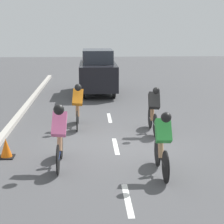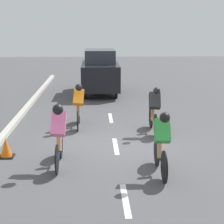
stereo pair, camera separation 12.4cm
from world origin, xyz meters
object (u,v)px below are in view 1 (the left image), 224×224
cyclist_green (163,142)px  traffic_cone (6,148)px  support_car (98,72)px  cyclist_black (154,109)px  cyclist_orange (78,104)px  cyclist_pink (59,133)px

cyclist_green → traffic_cone: (3.61, -1.33, -0.53)m
support_car → traffic_cone: (2.47, 8.90, -0.81)m
traffic_cone → cyclist_black: bearing=-153.9°
cyclist_orange → cyclist_pink: (0.31, 3.41, 0.05)m
cyclist_green → cyclist_pink: cyclist_pink is taller
cyclist_green → cyclist_pink: (2.24, -0.61, 0.05)m
cyclist_green → cyclist_black: (-0.36, -3.27, -0.02)m
traffic_cone → cyclist_pink: bearing=152.4°
support_car → traffic_cone: size_ratio=7.89×
cyclist_orange → support_car: support_car is taller
cyclist_green → cyclist_orange: cyclist_green is taller
cyclist_pink → traffic_cone: (1.38, -0.72, -0.58)m
support_car → cyclist_orange: bearing=82.8°
cyclist_green → support_car: size_ratio=0.42×
cyclist_pink → support_car: size_ratio=0.44×
cyclist_pink → support_car: support_car is taller
cyclist_green → traffic_cone: 3.88m
cyclist_pink → cyclist_black: bearing=-134.2°
cyclist_pink → cyclist_black: (-2.59, -2.66, -0.07)m
cyclist_black → cyclist_pink: bearing=45.8°
cyclist_black → support_car: (1.50, -6.95, 0.30)m
cyclist_black → cyclist_orange: bearing=-18.1°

